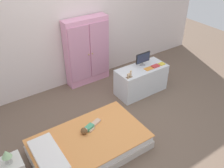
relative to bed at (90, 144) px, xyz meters
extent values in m
cube|color=brown|center=(0.67, 0.24, -0.13)|extent=(10.00, 10.00, 0.02)
cube|color=silver|center=(0.67, 1.82, 1.23)|extent=(6.40, 0.05, 2.70)
cube|color=beige|center=(0.00, 0.00, -0.06)|extent=(1.60, 0.97, 0.12)
cube|color=silver|center=(0.00, 0.00, 0.06)|extent=(1.56, 0.93, 0.11)
cube|color=#EA934C|center=(0.00, 0.00, 0.12)|extent=(1.59, 0.96, 0.02)
cube|color=white|center=(-0.60, 0.00, 0.16)|extent=(0.32, 0.70, 0.07)
cube|color=#4CA375|center=(0.09, 0.15, 0.15)|extent=(0.15, 0.12, 0.06)
cube|color=#DBB293|center=(0.22, 0.22, 0.14)|extent=(0.16, 0.09, 0.04)
cube|color=#DBB293|center=(0.23, 0.19, 0.14)|extent=(0.16, 0.09, 0.04)
cube|color=#DBB293|center=(0.07, 0.20, 0.14)|extent=(0.10, 0.06, 0.03)
cube|color=#DBB293|center=(0.11, 0.10, 0.14)|extent=(0.10, 0.06, 0.03)
sphere|color=#DBB293|center=(-0.01, 0.12, 0.17)|extent=(0.09, 0.09, 0.09)
sphere|color=brown|center=(-0.02, 0.11, 0.17)|extent=(0.10, 0.10, 0.10)
cylinder|color=#B7B2AD|center=(-1.05, 0.11, 0.23)|extent=(0.09, 0.09, 0.01)
cylinder|color=#B7B2AD|center=(-1.05, 0.11, 0.28)|extent=(0.02, 0.02, 0.09)
cone|color=#A8D699|center=(-1.05, 0.11, 0.37)|extent=(0.12, 0.12, 0.11)
cube|color=#E599BC|center=(0.91, 1.66, 0.55)|extent=(0.87, 0.23, 1.33)
cube|color=#C986A6|center=(0.69, 1.53, 0.58)|extent=(0.41, 0.02, 1.09)
cube|color=#C986A6|center=(1.13, 1.53, 0.58)|extent=(0.41, 0.02, 1.09)
sphere|color=gold|center=(0.87, 1.51, 0.55)|extent=(0.02, 0.02, 0.02)
sphere|color=gold|center=(0.95, 1.51, 0.55)|extent=(0.02, 0.02, 0.02)
cube|color=silver|center=(1.55, 0.74, 0.14)|extent=(0.97, 0.44, 0.53)
cylinder|color=#99999E|center=(1.63, 0.82, 0.41)|extent=(0.10, 0.10, 0.01)
cylinder|color=#99999E|center=(1.63, 0.82, 0.44)|extent=(0.02, 0.02, 0.05)
cube|color=black|center=(1.63, 0.82, 0.56)|extent=(0.31, 0.02, 0.19)
cube|color=#28334C|center=(1.63, 0.80, 0.56)|extent=(0.29, 0.01, 0.17)
cube|color=#8E6642|center=(1.15, 0.62, 0.41)|extent=(0.11, 0.01, 0.01)
cube|color=#8E6642|center=(1.15, 0.59, 0.41)|extent=(0.11, 0.01, 0.01)
cube|color=#D1B289|center=(1.15, 0.60, 0.46)|extent=(0.07, 0.03, 0.04)
cylinder|color=#D1B289|center=(1.18, 0.62, 0.43)|extent=(0.01, 0.01, 0.03)
cylinder|color=#D1B289|center=(1.18, 0.59, 0.43)|extent=(0.01, 0.01, 0.03)
cylinder|color=#D1B289|center=(1.13, 0.62, 0.43)|extent=(0.01, 0.01, 0.03)
cylinder|color=#D1B289|center=(1.13, 0.59, 0.43)|extent=(0.01, 0.01, 0.03)
cylinder|color=#D1B289|center=(1.18, 0.60, 0.50)|extent=(0.02, 0.02, 0.02)
sphere|color=#D1B289|center=(1.18, 0.60, 0.52)|extent=(0.04, 0.04, 0.04)
cube|color=orange|center=(1.62, 0.64, 0.41)|extent=(0.16, 0.10, 0.01)
cube|color=#CC3838|center=(1.79, 0.64, 0.41)|extent=(0.15, 0.10, 0.02)
cube|color=gold|center=(1.95, 0.64, 0.41)|extent=(0.11, 0.10, 0.01)
camera|label=1|loc=(-1.11, -2.21, 2.66)|focal=39.41mm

